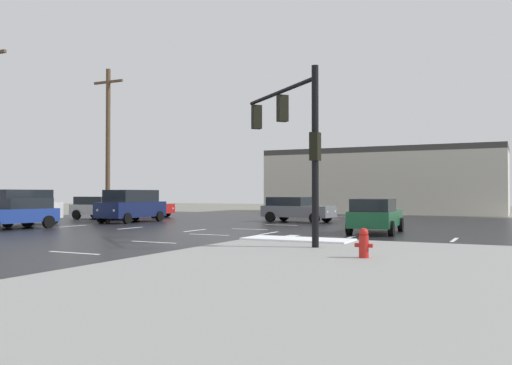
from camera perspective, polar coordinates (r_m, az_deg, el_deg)
ground_plane at (r=25.65m, az=-2.70°, el=-5.27°), size 120.00×120.00×0.00m
road_asphalt at (r=25.65m, az=-2.70°, el=-5.25°), size 44.00×44.00×0.02m
sidewalk_corner at (r=10.58m, az=24.44°, el=-10.77°), size 18.00×18.00×0.14m
snow_strip_curbside at (r=19.89m, az=4.44°, el=-5.99°), size 4.00×1.60×0.06m
lane_markings at (r=23.87m, az=-1.75°, el=-5.53°), size 36.15×36.15×0.01m
traffic_signal_mast at (r=18.65m, az=4.01°, el=5.56°), size 4.20×3.74×5.79m
fire_hydrant at (r=14.69m, az=11.32°, el=-6.27°), size 0.48×0.26×0.79m
strip_building_background at (r=51.32m, az=13.40°, el=0.12°), size 20.93×8.00×5.88m
sedan_green at (r=25.11m, az=12.50°, el=-3.39°), size 2.27×4.63×1.58m
suv_white at (r=33.63m, az=-23.73°, el=-2.33°), size 2.28×4.88×2.03m
suv_navy at (r=34.91m, az=-13.03°, el=-2.35°), size 2.21×4.86×2.03m
sedan_grey at (r=34.20m, az=4.24°, el=-2.80°), size 4.66×2.35×1.58m
sedan_blue at (r=30.22m, az=-24.16°, el=-2.93°), size 2.44×4.68×1.58m
sedan_silver at (r=39.47m, az=-16.10°, el=-2.53°), size 4.57×2.09×1.58m
sedan_red at (r=41.52m, az=-12.10°, el=-2.48°), size 4.68×2.42×1.58m
utility_pole_far at (r=34.64m, az=-15.37°, el=4.11°), size 2.20×0.28×9.54m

